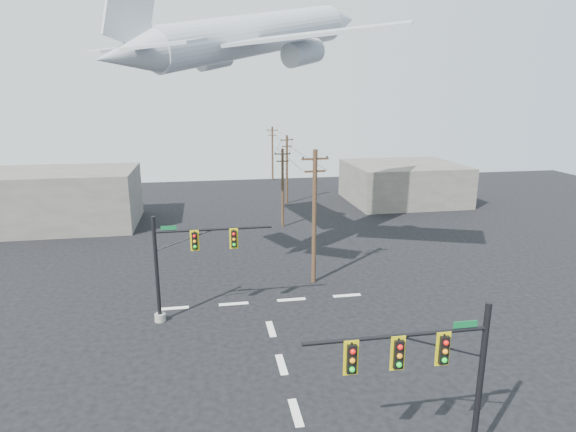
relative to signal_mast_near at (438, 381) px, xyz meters
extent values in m
plane|color=black|center=(-4.43, 4.21, -3.84)|extent=(120.00, 120.00, 0.00)
cube|color=white|center=(-4.43, 4.21, -3.83)|extent=(0.40, 2.00, 0.01)
cube|color=white|center=(-4.43, 8.21, -3.83)|extent=(0.40, 2.00, 0.01)
cube|color=white|center=(-4.43, 12.21, -3.83)|extent=(0.40, 2.00, 0.01)
cube|color=white|center=(-10.43, 16.21, -3.83)|extent=(2.00, 0.40, 0.01)
cube|color=white|center=(-6.43, 16.21, -3.83)|extent=(2.00, 0.40, 0.01)
cube|color=white|center=(-2.43, 16.21, -3.83)|extent=(2.00, 0.40, 0.01)
cube|color=white|center=(1.57, 16.21, -3.83)|extent=(2.00, 0.40, 0.01)
cylinder|color=black|center=(1.72, 0.06, -0.46)|extent=(0.23, 0.23, 6.75)
cylinder|color=black|center=(-1.66, 0.06, 1.95)|extent=(6.76, 0.15, 0.15)
cylinder|color=black|center=(0.03, 0.06, 1.37)|extent=(3.57, 0.08, 0.08)
cube|color=black|center=(0.03, -0.08, 1.34)|extent=(0.33, 0.29, 1.06)
cube|color=#CCBA0C|center=(0.03, -0.06, 1.34)|extent=(0.53, 0.04, 1.30)
sphere|color=red|center=(0.03, -0.25, 1.68)|extent=(0.19, 0.19, 0.19)
sphere|color=orange|center=(0.03, -0.25, 1.34)|extent=(0.19, 0.19, 0.19)
sphere|color=#0DD921|center=(0.03, -0.25, 1.00)|extent=(0.19, 0.19, 0.19)
cube|color=black|center=(-1.66, -0.08, 1.34)|extent=(0.33, 0.29, 1.06)
cube|color=#CCBA0C|center=(-1.66, -0.06, 1.34)|extent=(0.53, 0.04, 1.30)
sphere|color=red|center=(-1.66, -0.25, 1.68)|extent=(0.19, 0.19, 0.19)
sphere|color=orange|center=(-1.66, -0.25, 1.34)|extent=(0.19, 0.19, 0.19)
sphere|color=#0DD921|center=(-1.66, -0.25, 1.00)|extent=(0.19, 0.19, 0.19)
cube|color=black|center=(-3.35, -0.08, 1.34)|extent=(0.33, 0.29, 1.06)
cube|color=#CCBA0C|center=(-3.35, -0.06, 1.34)|extent=(0.53, 0.04, 1.30)
sphere|color=red|center=(-3.35, -0.25, 1.68)|extent=(0.19, 0.19, 0.19)
sphere|color=orange|center=(-3.35, -0.25, 1.34)|extent=(0.19, 0.19, 0.19)
sphere|color=#0DD921|center=(-3.35, -0.25, 1.00)|extent=(0.19, 0.19, 0.19)
cube|color=#0C582A|center=(0.85, 0.00, 2.19)|extent=(0.92, 0.04, 0.25)
cylinder|color=gray|center=(-11.15, 14.49, -3.60)|extent=(0.68, 0.68, 0.49)
cylinder|color=black|center=(-11.15, 14.49, -0.43)|extent=(0.23, 0.23, 6.81)
cylinder|color=black|center=(-7.59, 14.49, 2.00)|extent=(7.13, 0.16, 0.16)
cylinder|color=black|center=(-9.37, 14.49, 1.41)|extent=(3.75, 0.08, 0.08)
cube|color=black|center=(-8.78, 14.34, 1.38)|extent=(0.33, 0.29, 1.07)
cube|color=#CCBA0C|center=(-8.78, 14.36, 1.38)|extent=(0.53, 0.04, 1.31)
sphere|color=red|center=(-8.78, 14.18, 1.72)|extent=(0.19, 0.19, 0.19)
sphere|color=orange|center=(-8.78, 14.18, 1.38)|extent=(0.19, 0.19, 0.19)
sphere|color=#0DD921|center=(-8.78, 14.18, 1.04)|extent=(0.19, 0.19, 0.19)
cube|color=black|center=(-6.40, 14.34, 1.38)|extent=(0.33, 0.29, 1.07)
cube|color=#CCBA0C|center=(-6.40, 14.36, 1.38)|extent=(0.53, 0.04, 1.31)
sphere|color=red|center=(-6.40, 14.18, 1.72)|extent=(0.19, 0.19, 0.19)
sphere|color=orange|center=(-6.40, 14.18, 1.38)|extent=(0.19, 0.19, 0.19)
sphere|color=#0DD921|center=(-6.40, 14.18, 1.04)|extent=(0.19, 0.19, 0.19)
cube|color=#0C582A|center=(-10.28, 14.43, 2.24)|extent=(0.92, 0.04, 0.25)
cylinder|color=#4C3620|center=(-0.20, 19.11, 1.19)|extent=(0.34, 0.34, 10.05)
cube|color=#4C3620|center=(-0.20, 19.11, 5.54)|extent=(2.01, 0.31, 0.13)
cube|color=#4C3620|center=(-0.20, 19.11, 4.65)|extent=(1.57, 0.27, 0.13)
cylinder|color=black|center=(-1.09, 19.03, 5.65)|extent=(0.11, 0.11, 0.13)
cylinder|color=black|center=(-0.20, 19.11, 5.65)|extent=(0.11, 0.11, 0.13)
cylinder|color=black|center=(0.69, 19.19, 5.65)|extent=(0.11, 0.11, 0.13)
cylinder|color=#4C3620|center=(0.04, 34.87, 0.34)|extent=(0.28, 0.28, 8.35)
cube|color=#4C3620|center=(0.04, 34.87, 3.95)|extent=(1.69, 0.17, 0.11)
cube|color=#4C3620|center=(0.04, 34.87, 3.20)|extent=(1.32, 0.16, 0.11)
cylinder|color=black|center=(-0.71, 34.90, 4.04)|extent=(0.09, 0.09, 0.11)
cylinder|color=black|center=(0.04, 34.87, 4.04)|extent=(0.09, 0.09, 0.11)
cylinder|color=black|center=(0.79, 34.85, 4.04)|extent=(0.09, 0.09, 0.11)
cylinder|color=#4C3620|center=(2.39, 45.76, 0.54)|extent=(0.30, 0.30, 8.76)
cube|color=#4C3620|center=(2.39, 45.76, 4.32)|extent=(1.73, 0.71, 0.12)
cube|color=#4C3620|center=(2.39, 45.76, 3.53)|extent=(1.35, 0.58, 0.12)
cylinder|color=black|center=(1.64, 45.49, 4.42)|extent=(0.10, 0.10, 0.12)
cylinder|color=black|center=(2.39, 45.76, 4.42)|extent=(0.10, 0.10, 0.12)
cylinder|color=black|center=(3.14, 46.03, 4.42)|extent=(0.10, 0.10, 0.12)
cylinder|color=#4C3620|center=(3.00, 62.90, 0.50)|extent=(0.30, 0.30, 8.68)
cube|color=#4C3620|center=(3.00, 62.90, 4.24)|extent=(1.79, 0.41, 0.12)
cube|color=#4C3620|center=(3.00, 62.90, 3.45)|extent=(1.40, 0.34, 0.12)
cylinder|color=black|center=(2.21, 63.03, 4.34)|extent=(0.10, 0.10, 0.12)
cylinder|color=black|center=(3.00, 62.90, 4.34)|extent=(0.10, 0.10, 0.12)
cylinder|color=black|center=(3.79, 62.77, 4.34)|extent=(0.10, 0.10, 0.12)
cylinder|color=black|center=(-0.90, 26.99, 4.69)|extent=(0.41, 15.77, 0.03)
cylinder|color=black|center=(0.44, 40.32, 4.09)|extent=(2.33, 10.89, 0.03)
cylinder|color=black|center=(1.90, 54.33, 4.23)|extent=(0.64, 17.14, 0.03)
cylinder|color=black|center=(0.74, 26.99, 4.69)|extent=(0.12, 15.77, 0.03)
cylinder|color=black|center=(1.99, 40.32, 4.09)|extent=(2.42, 10.89, 0.03)
cylinder|color=black|center=(3.49, 54.33, 4.23)|extent=(0.65, 17.14, 0.03)
cylinder|color=#B2B6BE|center=(-3.74, 23.54, 14.28)|extent=(16.07, 14.23, 6.23)
cone|color=#B2B6BE|center=(4.68, 30.67, 16.34)|extent=(5.35, 5.16, 3.61)
cone|color=#B2B6BE|center=(-12.16, 16.41, 12.23)|extent=(5.12, 4.90, 3.33)
cube|color=#B2B6BE|center=(-8.86, 27.73, 13.78)|extent=(7.04, 12.49, 0.97)
cube|color=#B2B6BE|center=(-0.45, 17.79, 13.78)|extent=(12.46, 8.65, 0.97)
cylinder|color=#B2B6BE|center=(-6.86, 26.86, 12.76)|extent=(3.48, 3.30, 2.15)
cylinder|color=#B2B6BE|center=(-0.97, 19.91, 12.76)|extent=(3.48, 3.30, 2.15)
cube|color=#B2B6BE|center=(-11.77, 16.74, 15.10)|extent=(3.17, 2.73, 5.14)
cube|color=#B2B6BE|center=(-13.71, 18.92, 12.68)|extent=(3.75, 4.97, 0.53)
cube|color=#B2B6BE|center=(-9.94, 14.47, 12.68)|extent=(4.88, 4.24, 0.53)
cube|color=slate|center=(-24.43, 39.21, -0.84)|extent=(18.00, 10.00, 6.00)
cube|color=slate|center=(17.57, 44.21, -1.34)|extent=(14.00, 12.00, 5.00)
camera|label=1|loc=(-8.02, -14.17, 10.15)|focal=30.00mm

